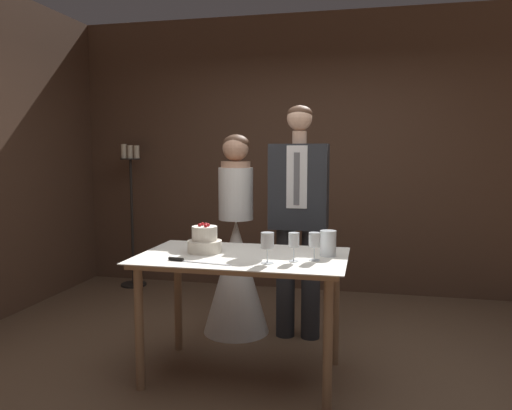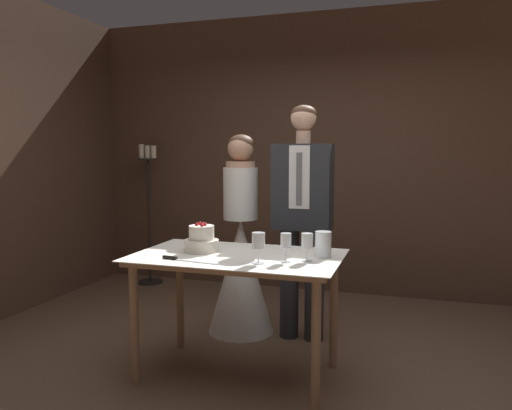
{
  "view_description": "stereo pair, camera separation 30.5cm",
  "coord_description": "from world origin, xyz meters",
  "px_view_note": "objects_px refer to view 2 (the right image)",
  "views": [
    {
      "loc": [
        0.58,
        -3.12,
        1.49
      ],
      "look_at": [
        -0.2,
        0.36,
        1.1
      ],
      "focal_mm": 35.0,
      "sensor_mm": 36.0,
      "label": 1
    },
    {
      "loc": [
        0.87,
        -3.04,
        1.49
      ],
      "look_at": [
        -0.2,
        0.36,
        1.1
      ],
      "focal_mm": 35.0,
      "sensor_mm": 36.0,
      "label": 2
    }
  ],
  "objects_px": {
    "tiered_cake": "(202,240)",
    "hurricane_candle": "(323,245)",
    "wine_glass_near": "(307,242)",
    "wine_glass_far": "(259,241)",
    "cake_table": "(238,270)",
    "candle_stand": "(149,211)",
    "bride": "(241,260)",
    "cake_knife": "(180,259)",
    "wine_glass_middle": "(286,241)",
    "groom": "(302,211)"
  },
  "relations": [
    {
      "from": "cake_table",
      "to": "wine_glass_near",
      "type": "relative_size",
      "value": 7.69
    },
    {
      "from": "wine_glass_far",
      "to": "bride",
      "type": "xyz_separation_m",
      "value": [
        -0.46,
        0.99,
        -0.35
      ]
    },
    {
      "from": "wine_glass_far",
      "to": "candle_stand",
      "type": "relative_size",
      "value": 0.12
    },
    {
      "from": "bride",
      "to": "wine_glass_far",
      "type": "bearing_deg",
      "value": -64.98
    },
    {
      "from": "cake_table",
      "to": "wine_glass_far",
      "type": "relative_size",
      "value": 7.14
    },
    {
      "from": "wine_glass_middle",
      "to": "candle_stand",
      "type": "relative_size",
      "value": 0.11
    },
    {
      "from": "bride",
      "to": "wine_glass_near",
      "type": "bearing_deg",
      "value": -49.32
    },
    {
      "from": "hurricane_candle",
      "to": "candle_stand",
      "type": "xyz_separation_m",
      "value": [
        -2.29,
        1.83,
        -0.08
      ]
    },
    {
      "from": "cake_knife",
      "to": "candle_stand",
      "type": "relative_size",
      "value": 0.27
    },
    {
      "from": "wine_glass_far",
      "to": "bride",
      "type": "height_order",
      "value": "bride"
    },
    {
      "from": "wine_glass_middle",
      "to": "cake_knife",
      "type": "bearing_deg",
      "value": -166.73
    },
    {
      "from": "wine_glass_near",
      "to": "bride",
      "type": "distance_m",
      "value": 1.16
    },
    {
      "from": "wine_glass_far",
      "to": "hurricane_candle",
      "type": "xyz_separation_m",
      "value": [
        0.34,
        0.3,
        -0.06
      ]
    },
    {
      "from": "tiered_cake",
      "to": "hurricane_candle",
      "type": "height_order",
      "value": "tiered_cake"
    },
    {
      "from": "wine_glass_near",
      "to": "bride",
      "type": "relative_size",
      "value": 0.11
    },
    {
      "from": "wine_glass_near",
      "to": "candle_stand",
      "type": "distance_m",
      "value": 2.98
    },
    {
      "from": "hurricane_candle",
      "to": "groom",
      "type": "bearing_deg",
      "value": 112.49
    },
    {
      "from": "cake_knife",
      "to": "bride",
      "type": "height_order",
      "value": "bride"
    },
    {
      "from": "tiered_cake",
      "to": "wine_glass_far",
      "type": "xyz_separation_m",
      "value": [
        0.47,
        -0.24,
        0.06
      ]
    },
    {
      "from": "cake_table",
      "to": "tiered_cake",
      "type": "distance_m",
      "value": 0.32
    },
    {
      "from": "cake_table",
      "to": "wine_glass_middle",
      "type": "xyz_separation_m",
      "value": [
        0.35,
        -0.12,
        0.23
      ]
    },
    {
      "from": "cake_table",
      "to": "hurricane_candle",
      "type": "xyz_separation_m",
      "value": [
        0.54,
        0.1,
        0.18
      ]
    },
    {
      "from": "cake_table",
      "to": "cake_knife",
      "type": "relative_size",
      "value": 3.21
    },
    {
      "from": "wine_glass_middle",
      "to": "groom",
      "type": "distance_m",
      "value": 0.91
    },
    {
      "from": "tiered_cake",
      "to": "cake_knife",
      "type": "bearing_deg",
      "value": -92.27
    },
    {
      "from": "cake_table",
      "to": "wine_glass_far",
      "type": "distance_m",
      "value": 0.37
    },
    {
      "from": "wine_glass_near",
      "to": "wine_glass_middle",
      "type": "distance_m",
      "value": 0.13
    },
    {
      "from": "cake_table",
      "to": "groom",
      "type": "bearing_deg",
      "value": 71.96
    },
    {
      "from": "wine_glass_near",
      "to": "wine_glass_far",
      "type": "distance_m",
      "value": 0.3
    },
    {
      "from": "wine_glass_far",
      "to": "cake_table",
      "type": "bearing_deg",
      "value": 135.57
    },
    {
      "from": "candle_stand",
      "to": "wine_glass_near",
      "type": "bearing_deg",
      "value": -41.78
    },
    {
      "from": "bride",
      "to": "candle_stand",
      "type": "distance_m",
      "value": 1.89
    },
    {
      "from": "cake_knife",
      "to": "wine_glass_near",
      "type": "relative_size",
      "value": 2.39
    },
    {
      "from": "wine_glass_middle",
      "to": "wine_glass_far",
      "type": "relative_size",
      "value": 0.95
    },
    {
      "from": "hurricane_candle",
      "to": "bride",
      "type": "bearing_deg",
      "value": 139.13
    },
    {
      "from": "groom",
      "to": "candle_stand",
      "type": "bearing_deg",
      "value": 150.42
    },
    {
      "from": "cake_table",
      "to": "hurricane_candle",
      "type": "relative_size",
      "value": 8.15
    },
    {
      "from": "tiered_cake",
      "to": "wine_glass_far",
      "type": "height_order",
      "value": "tiered_cake"
    },
    {
      "from": "wine_glass_middle",
      "to": "hurricane_candle",
      "type": "relative_size",
      "value": 1.08
    },
    {
      "from": "wine_glass_near",
      "to": "tiered_cake",
      "type": "bearing_deg",
      "value": 172.8
    },
    {
      "from": "cake_knife",
      "to": "tiered_cake",
      "type": "bearing_deg",
      "value": 95.84
    },
    {
      "from": "wine_glass_far",
      "to": "tiered_cake",
      "type": "bearing_deg",
      "value": 153.55
    },
    {
      "from": "cake_table",
      "to": "tiered_cake",
      "type": "height_order",
      "value": "tiered_cake"
    },
    {
      "from": "wine_glass_near",
      "to": "hurricane_candle",
      "type": "xyz_separation_m",
      "value": [
        0.07,
        0.15,
        -0.04
      ]
    },
    {
      "from": "wine_glass_middle",
      "to": "candle_stand",
      "type": "bearing_deg",
      "value": 135.82
    },
    {
      "from": "wine_glass_near",
      "to": "groom",
      "type": "bearing_deg",
      "value": 104.23
    },
    {
      "from": "cake_knife",
      "to": "hurricane_candle",
      "type": "height_order",
      "value": "hurricane_candle"
    },
    {
      "from": "hurricane_candle",
      "to": "candle_stand",
      "type": "distance_m",
      "value": 2.93
    },
    {
      "from": "wine_glass_far",
      "to": "hurricane_candle",
      "type": "height_order",
      "value": "wine_glass_far"
    },
    {
      "from": "candle_stand",
      "to": "groom",
      "type": "bearing_deg",
      "value": -29.58
    }
  ]
}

